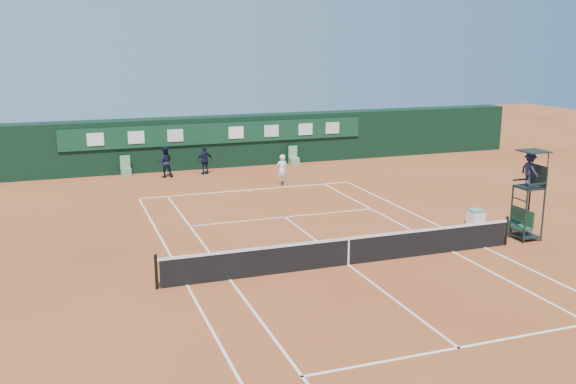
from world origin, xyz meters
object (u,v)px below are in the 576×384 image
object	(u,v)px
umpire_chair	(530,176)
cooler	(476,217)
tennis_net	(348,251)
player	(282,170)
player_bench	(519,222)

from	to	relation	value
umpire_chair	cooler	world-z (taller)	umpire_chair
umpire_chair	tennis_net	bearing A→B (deg)	-177.45
tennis_net	cooler	bearing A→B (deg)	20.67
tennis_net	player	world-z (taller)	player
tennis_net	player_bench	xyz separation A→B (m)	(7.55, 0.70, 0.09)
player_bench	umpire_chair	bearing A→B (deg)	-90.27
player_bench	cooler	xyz separation A→B (m)	(-0.56, 1.94, -0.27)
umpire_chair	player_bench	distance (m)	1.90
tennis_net	umpire_chair	size ratio (longest dim) A/B	3.77
tennis_net	player_bench	distance (m)	7.58
player_bench	player	xyz separation A→B (m)	(-5.63, 11.57, 0.23)
tennis_net	player_bench	bearing A→B (deg)	5.27
player_bench	player	world-z (taller)	player
umpire_chair	cooler	xyz separation A→B (m)	(-0.56, 2.30, -2.13)
umpire_chair	cooler	bearing A→B (deg)	103.68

